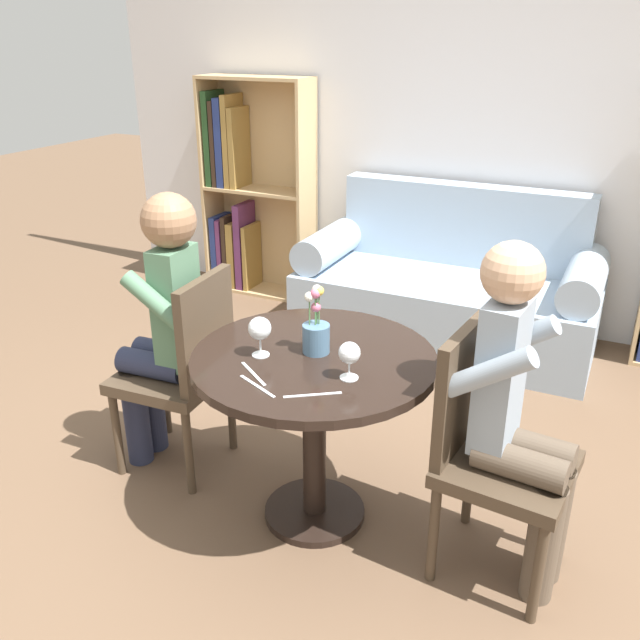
{
  "coord_description": "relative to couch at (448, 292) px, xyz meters",
  "views": [
    {
      "loc": [
        0.96,
        -1.96,
        1.8
      ],
      "look_at": [
        0.0,
        0.05,
        0.83
      ],
      "focal_mm": 38.0,
      "sensor_mm": 36.0,
      "label": 1
    }
  ],
  "objects": [
    {
      "name": "ground_plane",
      "position": [
        0.0,
        -1.86,
        -0.31
      ],
      "size": [
        16.0,
        16.0,
        0.0
      ],
      "primitive_type": "plane",
      "color": "brown"
    },
    {
      "name": "back_wall",
      "position": [
        0.0,
        0.42,
        1.04
      ],
      "size": [
        5.2,
        0.05,
        2.7
      ],
      "color": "silver",
      "rests_on": "ground_plane"
    },
    {
      "name": "round_table",
      "position": [
        0.0,
        -1.86,
        0.25
      ],
      "size": [
        0.89,
        0.89,
        0.71
      ],
      "color": "black",
      "rests_on": "ground_plane"
    },
    {
      "name": "couch",
      "position": [
        0.0,
        0.0,
        0.0
      ],
      "size": [
        1.75,
        0.8,
        0.92
      ],
      "color": "#9EB2C6",
      "rests_on": "ground_plane"
    },
    {
      "name": "bookshelf_left",
      "position": [
        -1.57,
        0.26,
        0.4
      ],
      "size": [
        0.79,
        0.28,
        1.51
      ],
      "color": "tan",
      "rests_on": "ground_plane"
    },
    {
      "name": "chair_left",
      "position": [
        -0.64,
        -1.79,
        0.18
      ],
      "size": [
        0.44,
        0.44,
        0.9
      ],
      "rotation": [
        0.0,
        0.0,
        -1.51
      ],
      "color": "#473828",
      "rests_on": "ground_plane"
    },
    {
      "name": "chair_right",
      "position": [
        0.64,
        -1.83,
        0.18
      ],
      "size": [
        0.46,
        0.46,
        0.9
      ],
      "rotation": [
        0.0,
        0.0,
        1.47
      ],
      "color": "#473828",
      "rests_on": "ground_plane"
    },
    {
      "name": "person_left",
      "position": [
        -0.73,
        -1.8,
        0.36
      ],
      "size": [
        0.43,
        0.36,
        1.23
      ],
      "rotation": [
        0.0,
        0.0,
        -1.51
      ],
      "color": "#282D47",
      "rests_on": "ground_plane"
    },
    {
      "name": "person_right",
      "position": [
        0.73,
        -1.84,
        0.33
      ],
      "size": [
        0.44,
        0.37,
        1.22
      ],
      "rotation": [
        0.0,
        0.0,
        1.47
      ],
      "color": "brown",
      "rests_on": "ground_plane"
    },
    {
      "name": "wine_glass_left",
      "position": [
        -0.17,
        -1.94,
        0.5
      ],
      "size": [
        0.08,
        0.08,
        0.15
      ],
      "color": "white",
      "rests_on": "round_table"
    },
    {
      "name": "wine_glass_right",
      "position": [
        0.18,
        -1.97,
        0.49
      ],
      "size": [
        0.07,
        0.07,
        0.13
      ],
      "color": "white",
      "rests_on": "round_table"
    },
    {
      "name": "flower_vase",
      "position": [
        -0.01,
        -1.83,
        0.49
      ],
      "size": [
        0.1,
        0.1,
        0.26
      ],
      "color": "slate",
      "rests_on": "round_table"
    },
    {
      "name": "knife_left_setting",
      "position": [
        -0.07,
        -2.15,
        0.4
      ],
      "size": [
        0.18,
        0.09,
        0.0
      ],
      "color": "silver",
      "rests_on": "round_table"
    },
    {
      "name": "fork_left_setting",
      "position": [
        0.12,
        -2.12,
        0.4
      ],
      "size": [
        0.16,
        0.12,
        0.0
      ],
      "color": "silver",
      "rests_on": "round_table"
    },
    {
      "name": "knife_right_setting",
      "position": [
        -0.13,
        -2.08,
        0.4
      ],
      "size": [
        0.16,
        0.12,
        0.0
      ],
      "color": "silver",
      "rests_on": "round_table"
    }
  ]
}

